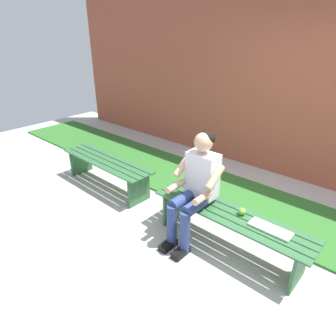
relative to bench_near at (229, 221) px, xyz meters
The scene contains 8 objects.
ground_plane 1.49m from the bench_near, 43.79° to the left, with size 10.00×7.00×0.04m, color #B2B2AD.
grass_strip 1.46m from the bench_near, 42.86° to the right, with size 9.00×1.21×0.03m, color #2D6B28.
brick_wall 2.59m from the bench_near, 77.55° to the right, with size 9.50×0.24×3.00m, color #9E4C38.
bench_near is the anchor object (origin of this frame).
bench_far 2.09m from the bench_near, ahead, with size 1.66×0.45×0.44m.
person_seated 0.52m from the bench_near, 14.62° to the left, with size 0.50×0.69×1.25m.
apple 0.19m from the bench_near, 150.76° to the right, with size 0.08×0.08×0.08m, color #72B738.
book_open 0.45m from the bench_near, behind, with size 0.41×0.16×0.02m.
Camera 1 is at (-1.21, 2.35, 2.19)m, focal length 31.29 mm.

